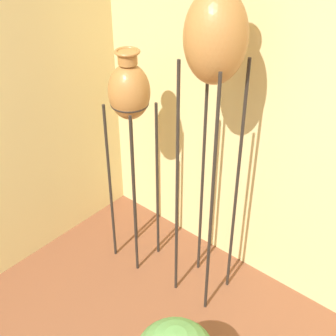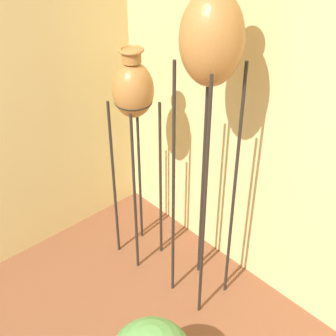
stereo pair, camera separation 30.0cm
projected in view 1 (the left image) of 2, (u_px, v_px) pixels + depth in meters
name	position (u px, v px, depth m)	size (l,w,h in m)	color
vase_stand_tall	(215.00, 44.00, 2.38)	(0.33, 0.33, 2.13)	#28231E
vase_stand_medium	(129.00, 98.00, 2.92)	(0.26, 0.26, 1.62)	#28231E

